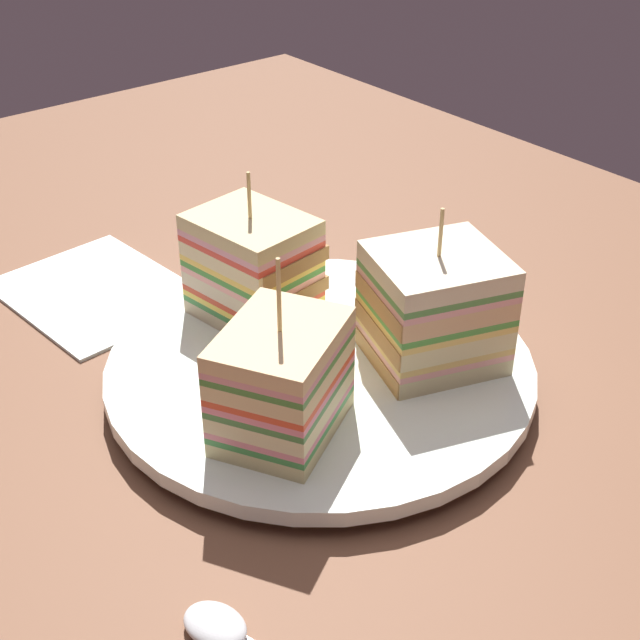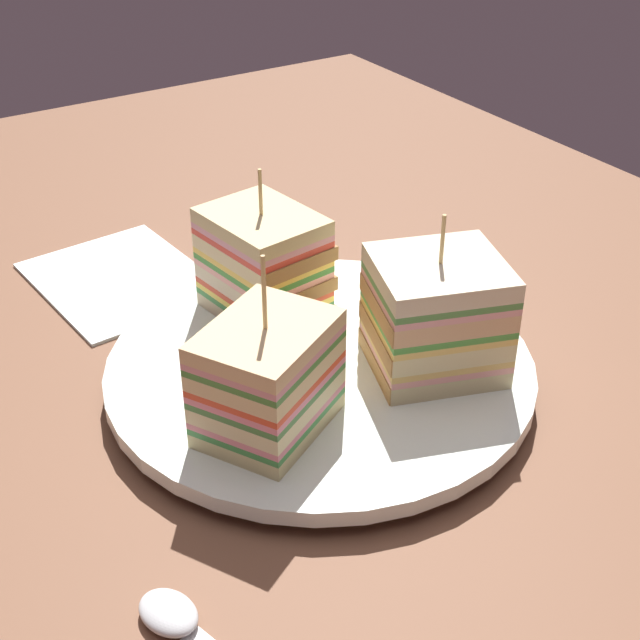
{
  "view_description": "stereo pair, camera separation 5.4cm",
  "coord_description": "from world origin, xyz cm",
  "px_view_note": "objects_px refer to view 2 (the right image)",
  "views": [
    {
      "loc": [
        -35.73,
        29.14,
        33.97
      ],
      "look_at": [
        0.0,
        0.0,
        4.8
      ],
      "focal_mm": 50.73,
      "sensor_mm": 36.0,
      "label": 1
    },
    {
      "loc": [
        -38.92,
        24.72,
        33.97
      ],
      "look_at": [
        0.0,
        0.0,
        4.8
      ],
      "focal_mm": 50.73,
      "sensor_mm": 36.0,
      "label": 2
    }
  ],
  "objects_px": {
    "sandwich_wedge_1": "(435,316)",
    "napkin": "(121,278)",
    "spoon": "(200,640)",
    "sandwich_wedge_0": "(268,378)",
    "plate": "(320,370)",
    "chip_pile": "(289,348)",
    "sandwich_wedge_2": "(267,264)"
  },
  "relations": [
    {
      "from": "plate",
      "to": "chip_pile",
      "type": "height_order",
      "value": "chip_pile"
    },
    {
      "from": "sandwich_wedge_1",
      "to": "sandwich_wedge_2",
      "type": "distance_m",
      "value": 0.12
    },
    {
      "from": "spoon",
      "to": "sandwich_wedge_1",
      "type": "bearing_deg",
      "value": -80.53
    },
    {
      "from": "sandwich_wedge_0",
      "to": "spoon",
      "type": "relative_size",
      "value": 0.77
    },
    {
      "from": "plate",
      "to": "spoon",
      "type": "height_order",
      "value": "plate"
    },
    {
      "from": "chip_pile",
      "to": "sandwich_wedge_2",
      "type": "bearing_deg",
      "value": -18.21
    },
    {
      "from": "sandwich_wedge_1",
      "to": "sandwich_wedge_0",
      "type": "bearing_deg",
      "value": 18.1
    },
    {
      "from": "sandwich_wedge_0",
      "to": "chip_pile",
      "type": "height_order",
      "value": "sandwich_wedge_0"
    },
    {
      "from": "sandwich_wedge_1",
      "to": "chip_pile",
      "type": "relative_size",
      "value": 1.44
    },
    {
      "from": "sandwich_wedge_2",
      "to": "spoon",
      "type": "relative_size",
      "value": 0.73
    },
    {
      "from": "plate",
      "to": "sandwich_wedge_1",
      "type": "height_order",
      "value": "sandwich_wedge_1"
    },
    {
      "from": "sandwich_wedge_1",
      "to": "napkin",
      "type": "bearing_deg",
      "value": -44.88
    },
    {
      "from": "sandwich_wedge_1",
      "to": "napkin",
      "type": "distance_m",
      "value": 0.26
    },
    {
      "from": "plate",
      "to": "sandwich_wedge_0",
      "type": "distance_m",
      "value": 0.08
    },
    {
      "from": "sandwich_wedge_0",
      "to": "spoon",
      "type": "xyz_separation_m",
      "value": [
        -0.1,
        0.09,
        -0.05
      ]
    },
    {
      "from": "sandwich_wedge_0",
      "to": "napkin",
      "type": "height_order",
      "value": "sandwich_wedge_0"
    },
    {
      "from": "sandwich_wedge_2",
      "to": "chip_pile",
      "type": "bearing_deg",
      "value": -26.0
    },
    {
      "from": "plate",
      "to": "chip_pile",
      "type": "xyz_separation_m",
      "value": [
        0.01,
        0.02,
        0.02
      ]
    },
    {
      "from": "sandwich_wedge_2",
      "to": "spoon",
      "type": "distance_m",
      "value": 0.26
    },
    {
      "from": "sandwich_wedge_1",
      "to": "spoon",
      "type": "bearing_deg",
      "value": 44.44
    },
    {
      "from": "sandwich_wedge_2",
      "to": "napkin",
      "type": "xyz_separation_m",
      "value": [
        0.12,
        0.06,
        -0.05
      ]
    },
    {
      "from": "napkin",
      "to": "plate",
      "type": "bearing_deg",
      "value": -163.58
    },
    {
      "from": "plate",
      "to": "sandwich_wedge_1",
      "type": "relative_size",
      "value": 2.61
    },
    {
      "from": "sandwich_wedge_2",
      "to": "spoon",
      "type": "height_order",
      "value": "sandwich_wedge_2"
    },
    {
      "from": "spoon",
      "to": "chip_pile",
      "type": "bearing_deg",
      "value": -58.15
    },
    {
      "from": "sandwich_wedge_0",
      "to": "napkin",
      "type": "relative_size",
      "value": 0.77
    },
    {
      "from": "plate",
      "to": "sandwich_wedge_0",
      "type": "xyz_separation_m",
      "value": [
        -0.04,
        0.06,
        0.04
      ]
    },
    {
      "from": "sandwich_wedge_1",
      "to": "sandwich_wedge_2",
      "type": "height_order",
      "value": "sandwich_wedge_2"
    },
    {
      "from": "spoon",
      "to": "sandwich_wedge_0",
      "type": "bearing_deg",
      "value": -58.85
    },
    {
      "from": "chip_pile",
      "to": "spoon",
      "type": "distance_m",
      "value": 0.2
    },
    {
      "from": "sandwich_wedge_0",
      "to": "napkin",
      "type": "distance_m",
      "value": 0.23
    },
    {
      "from": "spoon",
      "to": "sandwich_wedge_2",
      "type": "bearing_deg",
      "value": -52.42
    }
  ]
}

